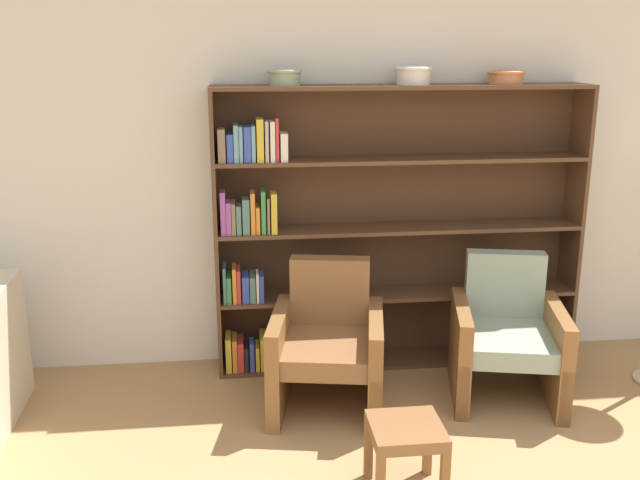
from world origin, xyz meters
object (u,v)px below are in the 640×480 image
object	(u,v)px
bowl_stoneware	(506,76)
bowl_cream	(414,74)
armchair_leather	(328,345)
bookshelf	(369,234)
armchair_cushioned	(507,337)
footstool	(406,438)
bowl_olive	(285,76)

from	to	relation	value
bowl_stoneware	bowl_cream	bearing A→B (deg)	180.00
bowl_cream	armchair_leather	world-z (taller)	bowl_cream
bookshelf	armchair_leather	distance (m)	0.84
bowl_stoneware	armchair_leather	distance (m)	2.00
armchair_leather	armchair_cushioned	distance (m)	1.10
armchair_cushioned	footstool	bearing A→B (deg)	60.94
armchair_cushioned	footstool	world-z (taller)	armchair_cushioned
bowl_stoneware	armchair_cushioned	xyz separation A→B (m)	(-0.09, -0.53, -1.52)
bookshelf	bowl_cream	bearing A→B (deg)	-5.45
bookshelf	footstool	bearing A→B (deg)	-93.23
bowl_olive	armchair_leather	xyz separation A→B (m)	(0.20, -0.53, -1.53)
bowl_cream	footstool	size ratio (longest dim) A/B	0.62
bowl_cream	bookshelf	bearing A→B (deg)	174.55
bookshelf	armchair_leather	bearing A→B (deg)	-121.25
bookshelf	armchair_cushioned	xyz separation A→B (m)	(0.76, -0.56, -0.52)
bowl_cream	footstool	xyz separation A→B (m)	(-0.34, -1.47, -1.61)
bookshelf	bowl_stoneware	distance (m)	1.31
bookshelf	footstool	size ratio (longest dim) A/B	6.51
bowl_olive	footstool	distance (m)	2.22
bookshelf	bowl_stoneware	bearing A→B (deg)	-1.66
armchair_leather	bowl_olive	bearing A→B (deg)	-59.17
bowl_stoneware	armchair_leather	size ratio (longest dim) A/B	0.28
armchair_leather	footstool	distance (m)	0.97
armchair_cushioned	bowl_stoneware	bearing A→B (deg)	-86.60
bookshelf	bowl_olive	distance (m)	1.14
bowl_cream	bowl_stoneware	distance (m)	0.59
bowl_olive	footstool	world-z (taller)	bowl_olive
bookshelf	bowl_olive	world-z (taller)	bowl_olive
bookshelf	footstool	world-z (taller)	bookshelf
footstool	armchair_leather	bearing A→B (deg)	105.12
bowl_cream	armchair_leather	distance (m)	1.73
bookshelf	footstool	distance (m)	1.61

